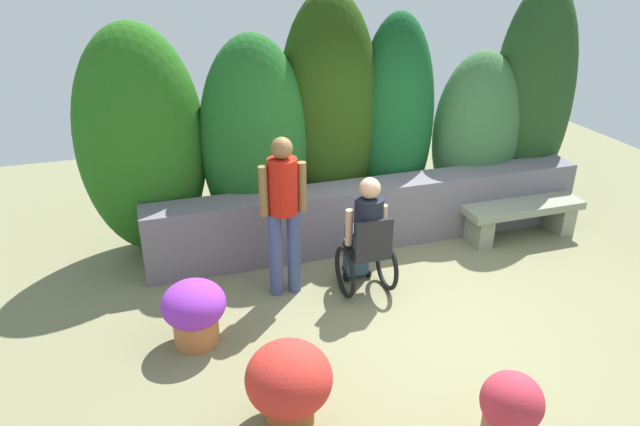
{
  "coord_description": "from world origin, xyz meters",
  "views": [
    {
      "loc": [
        -2.58,
        -4.3,
        3.46
      ],
      "look_at": [
        -0.91,
        0.97,
        0.85
      ],
      "focal_mm": 32.38,
      "sensor_mm": 36.0,
      "label": 1
    }
  ],
  "objects_px": {
    "person_in_wheelchair": "(366,239)",
    "flower_pot_terracotta_by_wall": "(289,383)",
    "flower_pot_red_accent": "(194,310)",
    "flower_pot_small_foreground": "(510,410)",
    "stone_bench": "(522,214)",
    "person_standing_companion": "(283,207)"
  },
  "relations": [
    {
      "from": "flower_pot_small_foreground",
      "to": "flower_pot_red_accent",
      "type": "bearing_deg",
      "value": 136.99
    },
    {
      "from": "stone_bench",
      "to": "person_in_wheelchair",
      "type": "bearing_deg",
      "value": -165.75
    },
    {
      "from": "flower_pot_red_accent",
      "to": "flower_pot_small_foreground",
      "type": "bearing_deg",
      "value": -43.01
    },
    {
      "from": "flower_pot_terracotta_by_wall",
      "to": "stone_bench",
      "type": "bearing_deg",
      "value": 30.85
    },
    {
      "from": "flower_pot_terracotta_by_wall",
      "to": "flower_pot_small_foreground",
      "type": "xyz_separation_m",
      "value": [
        1.5,
        -0.71,
        -0.06
      ]
    },
    {
      "from": "stone_bench",
      "to": "person_in_wheelchair",
      "type": "xyz_separation_m",
      "value": [
        -2.36,
        -0.55,
        0.3
      ]
    },
    {
      "from": "person_in_wheelchair",
      "to": "flower_pot_red_accent",
      "type": "bearing_deg",
      "value": -160.56
    },
    {
      "from": "person_standing_companion",
      "to": "flower_pot_terracotta_by_wall",
      "type": "relative_size",
      "value": 2.44
    },
    {
      "from": "stone_bench",
      "to": "flower_pot_small_foreground",
      "type": "distance_m",
      "value": 3.57
    },
    {
      "from": "person_standing_companion",
      "to": "flower_pot_small_foreground",
      "type": "height_order",
      "value": "person_standing_companion"
    },
    {
      "from": "stone_bench",
      "to": "flower_pot_red_accent",
      "type": "distance_m",
      "value": 4.31
    },
    {
      "from": "person_standing_companion",
      "to": "flower_pot_red_accent",
      "type": "relative_size",
      "value": 2.72
    },
    {
      "from": "flower_pot_terracotta_by_wall",
      "to": "flower_pot_small_foreground",
      "type": "bearing_deg",
      "value": -25.18
    },
    {
      "from": "flower_pot_terracotta_by_wall",
      "to": "person_in_wheelchair",
      "type": "bearing_deg",
      "value": 51.87
    },
    {
      "from": "flower_pot_terracotta_by_wall",
      "to": "person_standing_companion",
      "type": "bearing_deg",
      "value": 76.5
    },
    {
      "from": "flower_pot_red_accent",
      "to": "person_in_wheelchair",
      "type": "bearing_deg",
      "value": 11.55
    },
    {
      "from": "flower_pot_small_foreground",
      "to": "person_standing_companion",
      "type": "bearing_deg",
      "value": 112.73
    },
    {
      "from": "flower_pot_small_foreground",
      "to": "person_in_wheelchair",
      "type": "bearing_deg",
      "value": 95.73
    },
    {
      "from": "person_in_wheelchair",
      "to": "flower_pot_terracotta_by_wall",
      "type": "distance_m",
      "value": 2.07
    },
    {
      "from": "person_in_wheelchair",
      "to": "stone_bench",
      "type": "bearing_deg",
      "value": 20.99
    },
    {
      "from": "stone_bench",
      "to": "person_standing_companion",
      "type": "distance_m",
      "value": 3.28
    },
    {
      "from": "flower_pot_red_accent",
      "to": "flower_pot_small_foreground",
      "type": "distance_m",
      "value": 2.85
    }
  ]
}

